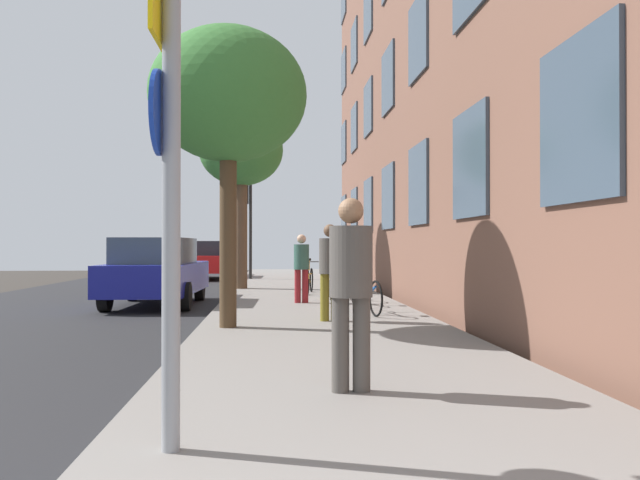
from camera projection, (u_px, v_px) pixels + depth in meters
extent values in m
plane|color=#332D28|center=(167.00, 304.00, 15.45)|extent=(41.80, 41.80, 0.00)
cube|color=#232326|center=(80.00, 304.00, 15.29)|extent=(7.00, 38.00, 0.01)
cube|color=gray|center=(307.00, 300.00, 15.72)|extent=(4.20, 38.00, 0.12)
cube|color=brown|center=(412.00, 23.00, 15.48)|extent=(0.50, 27.00, 14.02)
cube|color=#384756|center=(577.00, 118.00, 6.52)|extent=(0.06, 1.69, 1.77)
cube|color=#384756|center=(470.00, 163.00, 10.08)|extent=(0.06, 1.69, 1.77)
cube|color=#384756|center=(418.00, 185.00, 13.64)|extent=(0.06, 1.69, 1.77)
cube|color=#384756|center=(388.00, 197.00, 17.20)|extent=(0.06, 1.69, 1.77)
cube|color=#384756|center=(368.00, 205.00, 20.76)|extent=(0.06, 1.69, 1.77)
cube|color=#384756|center=(354.00, 211.00, 24.32)|extent=(0.06, 1.69, 1.77)
cube|color=#384756|center=(344.00, 216.00, 27.89)|extent=(0.06, 1.69, 1.77)
cube|color=#384756|center=(418.00, 37.00, 13.67)|extent=(0.06, 1.69, 1.77)
cube|color=#384756|center=(388.00, 80.00, 17.23)|extent=(0.06, 1.69, 1.77)
cube|color=#384756|center=(368.00, 108.00, 20.79)|extent=(0.06, 1.69, 1.77)
cube|color=#384756|center=(354.00, 128.00, 24.35)|extent=(0.06, 1.69, 1.77)
cube|color=#384756|center=(344.00, 143.00, 27.91)|extent=(0.06, 1.69, 1.77)
cube|color=#384756|center=(368.00, 11.00, 20.82)|extent=(0.06, 1.69, 1.77)
cube|color=#384756|center=(354.00, 46.00, 24.38)|extent=(0.06, 1.69, 1.77)
cube|color=#384756|center=(344.00, 71.00, 27.94)|extent=(0.06, 1.69, 1.77)
cylinder|color=gray|center=(171.00, 217.00, 4.06)|extent=(0.12, 0.12, 3.04)
cylinder|color=#14339E|center=(159.00, 113.00, 4.06)|extent=(0.03, 0.56, 0.56)
cylinder|color=black|center=(251.00, 231.00, 24.75)|extent=(0.12, 0.12, 3.84)
cube|color=black|center=(246.00, 194.00, 24.75)|extent=(0.20, 0.24, 0.80)
sphere|color=red|center=(243.00, 187.00, 24.75)|extent=(0.16, 0.16, 0.16)
sphere|color=#523707|center=(243.00, 194.00, 24.74)|extent=(0.16, 0.16, 0.16)
sphere|color=#083E11|center=(243.00, 200.00, 24.74)|extent=(0.16, 0.16, 0.16)
cylinder|color=#4C3823|center=(228.00, 234.00, 10.15)|extent=(0.28, 0.28, 3.03)
ellipsoid|color=#387533|center=(228.00, 95.00, 10.17)|extent=(2.58, 2.58, 2.19)
cylinder|color=brown|center=(241.00, 232.00, 19.23)|extent=(0.39, 0.39, 3.51)
ellipsoid|color=#387533|center=(241.00, 150.00, 19.25)|extent=(2.60, 2.60, 2.21)
torus|color=black|center=(357.00, 294.00, 12.60)|extent=(0.17, 0.67, 0.68)
torus|color=black|center=(376.00, 299.00, 11.60)|extent=(0.17, 0.67, 0.68)
cylinder|color=#194C99|center=(366.00, 287.00, 12.10)|extent=(0.22, 0.87, 0.04)
cylinder|color=#194C99|center=(371.00, 292.00, 11.85)|extent=(0.15, 0.53, 0.29)
cylinder|color=#194C99|center=(369.00, 274.00, 11.95)|extent=(0.04, 0.04, 0.28)
cube|color=black|center=(369.00, 266.00, 11.95)|extent=(0.10, 0.24, 0.06)
cylinder|color=#4C4C4C|center=(357.00, 269.00, 12.60)|extent=(0.42, 0.11, 0.03)
torus|color=black|center=(357.00, 288.00, 14.59)|extent=(0.14, 0.66, 0.66)
torus|color=black|center=(356.00, 291.00, 13.59)|extent=(0.14, 0.66, 0.66)
cylinder|color=black|center=(357.00, 282.00, 14.09)|extent=(0.18, 0.85, 0.04)
cylinder|color=black|center=(356.00, 286.00, 13.84)|extent=(0.12, 0.52, 0.28)
cylinder|color=black|center=(357.00, 271.00, 13.94)|extent=(0.04, 0.04, 0.28)
cube|color=black|center=(357.00, 264.00, 13.94)|extent=(0.10, 0.24, 0.06)
cylinder|color=#4C4C4C|center=(357.00, 266.00, 14.60)|extent=(0.42, 0.09, 0.03)
torus|color=black|center=(329.00, 285.00, 16.04)|extent=(0.07, 0.61, 0.61)
torus|color=black|center=(331.00, 288.00, 15.06)|extent=(0.07, 0.61, 0.61)
cylinder|color=#C68C19|center=(330.00, 280.00, 15.55)|extent=(0.08, 0.84, 0.04)
cylinder|color=#C68C19|center=(331.00, 283.00, 15.31)|extent=(0.07, 0.51, 0.27)
cylinder|color=#C68C19|center=(330.00, 270.00, 15.41)|extent=(0.04, 0.04, 0.28)
cube|color=black|center=(330.00, 264.00, 15.41)|extent=(0.10, 0.24, 0.06)
cylinder|color=#4C4C4C|center=(329.00, 266.00, 16.05)|extent=(0.42, 0.05, 0.03)
torus|color=black|center=(311.00, 280.00, 17.79)|extent=(0.15, 0.68, 0.69)
torus|color=black|center=(308.00, 282.00, 16.73)|extent=(0.15, 0.68, 0.69)
cylinder|color=#C68C19|center=(310.00, 274.00, 17.26)|extent=(0.19, 0.90, 0.04)
cylinder|color=#C68C19|center=(309.00, 278.00, 16.99)|extent=(0.13, 0.55, 0.29)
cylinder|color=#C68C19|center=(309.00, 265.00, 17.10)|extent=(0.04, 0.04, 0.28)
cube|color=black|center=(309.00, 259.00, 17.10)|extent=(0.10, 0.24, 0.06)
cylinder|color=#4C4C4C|center=(311.00, 262.00, 17.79)|extent=(0.42, 0.10, 0.03)
cylinder|color=#4C4742|center=(340.00, 344.00, 5.67)|extent=(0.16, 0.16, 0.86)
cylinder|color=#4C4742|center=(361.00, 344.00, 5.68)|extent=(0.16, 0.16, 0.86)
cylinder|color=#4C4742|center=(351.00, 261.00, 5.68)|extent=(0.51, 0.51, 0.65)
sphere|color=#936B4C|center=(351.00, 211.00, 5.69)|extent=(0.23, 0.23, 0.23)
cylinder|color=olive|center=(325.00, 297.00, 10.96)|extent=(0.16, 0.16, 0.83)
cylinder|color=olive|center=(335.00, 297.00, 10.98)|extent=(0.16, 0.16, 0.83)
cylinder|color=#4C4742|center=(330.00, 256.00, 10.98)|extent=(0.49, 0.49, 0.63)
sphere|color=brown|center=(330.00, 231.00, 10.98)|extent=(0.23, 0.23, 0.23)
cylinder|color=maroon|center=(298.00, 286.00, 14.42)|extent=(0.15, 0.15, 0.78)
cylinder|color=maroon|center=(305.00, 286.00, 14.44)|extent=(0.15, 0.15, 0.78)
cylinder|color=#33594C|center=(301.00, 257.00, 14.44)|extent=(0.48, 0.48, 0.58)
sphere|color=tan|center=(301.00, 239.00, 14.44)|extent=(0.21, 0.21, 0.21)
cube|color=navy|center=(157.00, 278.00, 14.92)|extent=(2.04, 4.27, 0.70)
cube|color=#384756|center=(155.00, 251.00, 14.71)|extent=(1.67, 2.41, 0.60)
cylinder|color=black|center=(133.00, 288.00, 16.19)|extent=(0.22, 0.64, 0.64)
cylinder|color=black|center=(200.00, 288.00, 16.32)|extent=(0.22, 0.64, 0.64)
cylinder|color=black|center=(105.00, 297.00, 13.51)|extent=(0.22, 0.64, 0.64)
cylinder|color=black|center=(185.00, 297.00, 13.64)|extent=(0.22, 0.64, 0.64)
cube|color=red|center=(207.00, 263.00, 26.61)|extent=(2.06, 4.23, 0.70)
cube|color=#1E232D|center=(206.00, 248.00, 26.40)|extent=(1.68, 2.39, 0.60)
cylinder|color=black|center=(190.00, 270.00, 27.86)|extent=(0.22, 0.64, 0.64)
cylinder|color=black|center=(229.00, 270.00, 27.99)|extent=(0.22, 0.64, 0.64)
cylinder|color=black|center=(182.00, 273.00, 25.21)|extent=(0.22, 0.64, 0.64)
cylinder|color=black|center=(225.00, 273.00, 25.34)|extent=(0.22, 0.64, 0.64)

